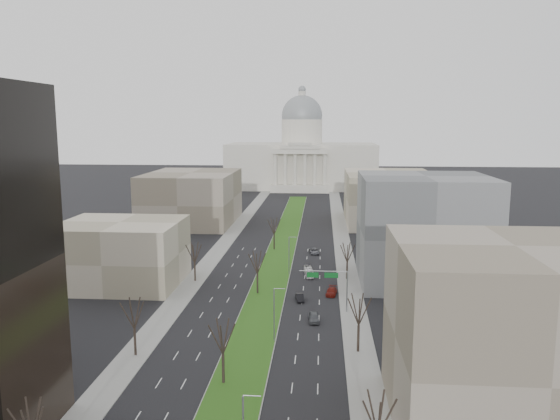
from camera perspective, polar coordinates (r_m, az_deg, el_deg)
The scene contains 26 objects.
ground at distance 154.27m, azimuth 0.13°, elevation -4.20°, with size 600.00×600.00×0.00m, color black.
median at distance 153.27m, azimuth 0.10°, elevation -4.25°, with size 8.00×222.03×0.20m.
sidewalk_left at distance 132.80m, azimuth -8.29°, elevation -6.48°, with size 5.00×330.00×0.15m, color gray.
sidewalk_right at distance 129.81m, azimuth 7.07°, elevation -6.82°, with size 5.00×330.00×0.15m, color gray.
capitol at distance 300.08m, azimuth 2.28°, elevation 5.48°, with size 80.00×46.00×55.00m.
building_beige_left at distance 126.20m, azimuth -16.27°, elevation -4.34°, with size 26.00×22.00×14.00m, color tan.
building_tan_right at distance 69.92m, azimuth 22.80°, elevation -12.27°, with size 26.00×24.00×22.00m, color gray.
building_grey_right at distance 126.03m, azimuth 14.76°, elevation -1.97°, with size 28.00×26.00×24.00m, color slate.
building_far_left at distance 197.03m, azimuth -9.19°, elevation 1.28°, with size 30.00×40.00×18.00m, color gray.
building_far_right at distance 197.92m, azimuth 11.28°, elevation 1.25°, with size 30.00×40.00×18.00m, color tan.
tree_left_mid at distance 87.54m, azimuth -15.04°, elevation -10.29°, with size 5.40×5.40×9.72m.
tree_left_far at distance 124.44m, azimuth -8.93°, elevation -4.34°, with size 5.28×5.28×9.50m.
tree_right_near at distance 59.57m, azimuth 10.25°, elevation -20.15°, with size 5.16×5.16×9.29m.
tree_right_mid at distance 86.72m, azimuth 8.26°, elevation -10.14°, with size 5.52×5.52×9.94m.
tree_right_far at distance 125.26m, azimuth 7.06°, elevation -4.36°, with size 5.04×5.04×9.07m.
tree_median_a at distance 76.50m, azimuth -6.01°, elevation -12.92°, with size 5.40×5.40×9.72m.
tree_median_b at distance 114.13m, azimuth -2.38°, elevation -5.39°, with size 5.40×5.40×9.72m.
tree_median_c at distance 152.96m, azimuth -0.62°, elevation -1.63°, with size 5.40×5.40×9.72m.
streetlamp_median_b at distance 90.44m, azimuth -0.59°, elevation -10.80°, with size 1.90×0.20×9.16m.
streetlamp_median_c at distance 128.65m, azimuth 0.97°, elevation -4.71°, with size 1.90×0.20×9.16m.
mast_arm_signs at distance 104.02m, azimuth 5.53°, elevation -7.40°, with size 9.12×0.24×8.09m.
car_grey_near at distance 100.69m, azimuth 3.55°, elevation -11.12°, with size 1.88×4.69×1.60m, color #494B50.
car_black at distance 111.59m, azimuth 2.07°, elevation -9.11°, with size 1.46×4.18×1.38m, color black.
car_red at distance 115.64m, azimuth 5.40°, elevation -8.47°, with size 2.01×4.95×1.44m, color maroon.
car_grey_far at distance 150.20m, azimuth 3.59°, elevation -4.30°, with size 2.37×5.15×1.43m, color #575860.
box_van at distance 129.00m, azimuth 3.03°, elevation -6.46°, with size 1.60×6.82×1.90m, color white.
Camera 1 is at (11.21, -29.66, 35.74)m, focal length 35.00 mm.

